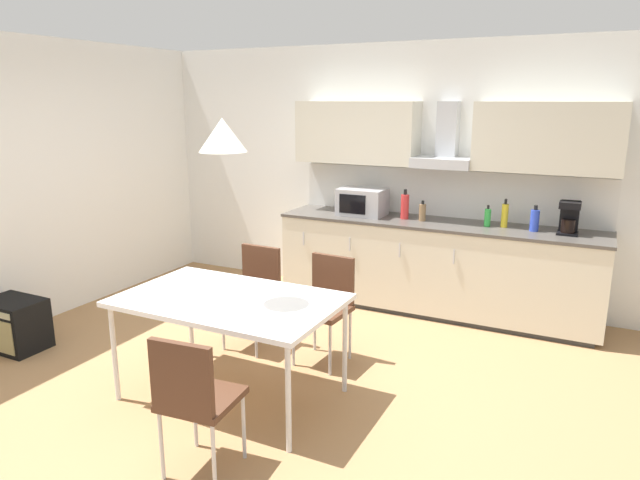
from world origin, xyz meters
name	(u,v)px	position (x,y,z in m)	size (l,w,h in m)	color
ground_plane	(256,381)	(0.00, 0.00, -0.01)	(7.60, 7.25, 0.02)	#9E754C
wall_back	(374,172)	(0.00, 2.47, 1.34)	(6.08, 0.10, 2.68)	white
wall_left	(12,186)	(-2.58, 0.00, 1.34)	(0.10, 5.80, 2.68)	white
kitchen_counter	(435,266)	(0.82, 2.09, 0.47)	(3.19, 0.68, 0.93)	#333333
backsplash_tile	(446,194)	(0.82, 2.40, 1.17)	(3.17, 0.02, 0.48)	silver
upper_wall_cabinets	(445,136)	(0.82, 2.25, 1.76)	(3.17, 0.40, 0.64)	beige
microwave	(362,202)	(0.02, 2.09, 1.07)	(0.48, 0.35, 0.28)	#ADADB2
coffee_maker	(569,218)	(2.01, 2.12, 1.08)	(0.18, 0.19, 0.30)	black
bottle_green	(488,217)	(1.30, 2.11, 1.02)	(0.06, 0.06, 0.21)	green
bottle_blue	(535,220)	(1.73, 2.09, 1.03)	(0.08, 0.08, 0.24)	blue
bottle_yellow	(505,215)	(1.45, 2.14, 1.04)	(0.06, 0.06, 0.27)	yellow
bottle_brown	(422,212)	(0.67, 2.08, 1.01)	(0.07, 0.07, 0.21)	brown
bottle_red	(405,206)	(0.48, 2.10, 1.06)	(0.08, 0.08, 0.30)	red
dining_table	(229,304)	(-0.02, -0.27, 0.71)	(1.54, 0.96, 0.75)	white
chair_far_right	(327,298)	(0.33, 0.59, 0.53)	(0.43, 0.43, 0.87)	#4C2D1E
chair_near_right	(193,392)	(0.33, -1.13, 0.53)	(0.44, 0.44, 0.87)	#4C2D1E
chair_far_left	(255,286)	(-0.37, 0.59, 0.53)	(0.41, 0.41, 0.87)	#4C2D1E
guitar_amp	(14,324)	(-2.18, -0.43, 0.22)	(0.52, 0.37, 0.44)	black
pendant_lamp	(223,135)	(-0.02, -0.27, 1.88)	(0.32, 0.32, 0.22)	silver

